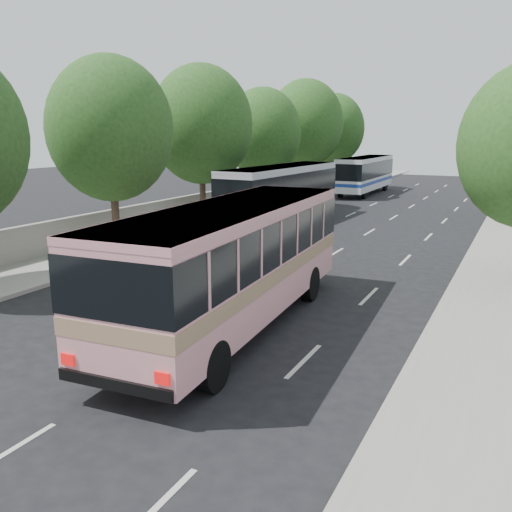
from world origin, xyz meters
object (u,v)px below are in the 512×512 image
Objects in this scene: tour_coach_rear at (365,172)px; pink_bus at (234,253)px; tour_coach_front at (281,189)px; pink_taxi at (256,246)px; white_pickup at (289,212)px.

pink_bus is at bearing -80.51° from tour_coach_rear.
tour_coach_front is 1.06× the size of tour_coach_rear.
tour_coach_rear is at bearing 103.59° from pink_taxi.
pink_bus is at bearing -74.21° from white_pickup.
pink_bus is 1.01× the size of tour_coach_rear.
pink_taxi is 28.74m from tour_coach_rear.
white_pickup is at bearing -87.87° from tour_coach_rear.
white_pickup is 0.50× the size of tour_coach_front.
pink_taxi is at bearing -68.93° from tour_coach_front.
white_pickup is 0.53× the size of tour_coach_rear.
white_pickup is (-2.48, 9.32, 0.05)m from pink_taxi.
white_pickup is at bearing -43.99° from tour_coach_front.
pink_taxi is at bearing -77.27° from white_pickup.
pink_bus is 18.50m from tour_coach_front.
tour_coach_front reaches higher than white_pickup.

